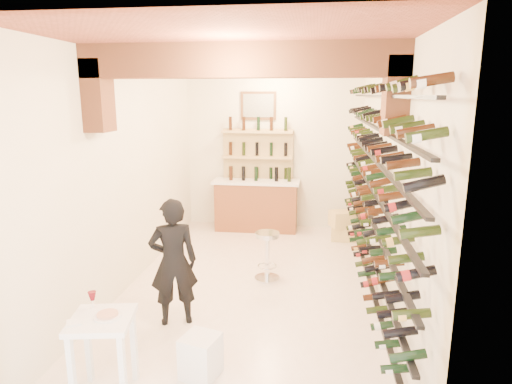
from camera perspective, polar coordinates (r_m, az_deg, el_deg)
ground at (r=6.44m, az=-0.35°, el=-11.94°), size 6.00×6.00×0.00m
room_shell at (r=5.62m, az=-0.75°, el=8.26°), size 3.52×6.02×3.21m
wine_rack at (r=5.96m, az=14.37°, el=1.29°), size 0.32×5.70×2.56m
back_counter at (r=8.79m, az=0.05°, el=-1.53°), size 1.70×0.62×1.29m
back_shelving at (r=8.89m, az=0.25°, el=2.82°), size 1.40×0.31×2.73m
tasting_table at (r=4.29m, az=-19.27°, el=-16.68°), size 0.61×0.61×0.93m
white_stool at (r=4.56m, az=-7.17°, el=-20.31°), size 0.41×0.41×0.41m
person at (r=5.27m, az=-10.64°, el=-8.90°), size 0.65×0.54×1.52m
chrome_barstool at (r=6.48m, az=1.46°, el=-7.81°), size 0.37×0.37×0.72m
crate_lower at (r=8.42m, az=11.24°, el=-5.23°), size 0.46×0.32×0.27m
crate_upper at (r=8.34m, az=11.32°, el=-3.41°), size 0.58×0.49×0.29m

